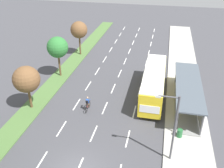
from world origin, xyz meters
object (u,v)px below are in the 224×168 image
at_px(median_tree_fourth, 79,30).
at_px(streetlight, 173,125).
at_px(trash_bin, 180,133).
at_px(cyclist, 88,104).
at_px(bus, 154,81).
at_px(median_tree_third, 58,47).
at_px(median_tree_second, 26,79).
at_px(bus_shelter, 190,93).

distance_m(median_tree_fourth, streetlight, 26.51).
bearing_deg(trash_bin, cyclist, 165.79).
distance_m(cyclist, trash_bin, 10.62).
bearing_deg(trash_bin, bus, 113.18).
xyz_separation_m(median_tree_third, median_tree_fourth, (0.17, 8.39, 0.00)).
height_order(bus, trash_bin, bus).
bearing_deg(median_tree_fourth, bus, -39.00).
relative_size(bus, trash_bin, 13.28).
relative_size(bus, median_tree_second, 2.17).
height_order(median_tree_second, trash_bin, median_tree_second).
xyz_separation_m(median_tree_third, streetlight, (15.74, -13.06, -0.55)).
height_order(bus, median_tree_third, median_tree_third).
relative_size(bus, streetlight, 1.74).
xyz_separation_m(bus, median_tree_second, (-13.66, -5.94, 1.73)).
xyz_separation_m(bus, cyclist, (-7.09, -4.87, -1.28)).
bearing_deg(median_tree_fourth, median_tree_third, -91.18).
height_order(median_tree_second, median_tree_fourth, median_tree_fourth).
xyz_separation_m(median_tree_second, median_tree_fourth, (0.26, 16.79, 0.65)).
height_order(median_tree_third, trash_bin, median_tree_third).
xyz_separation_m(bus, streetlight, (2.17, -10.60, 1.82)).
bearing_deg(bus_shelter, median_tree_fourth, 144.97).
relative_size(bus, median_tree_fourth, 1.96).
height_order(median_tree_third, median_tree_fourth, median_tree_third).
bearing_deg(median_tree_second, median_tree_third, 89.41).
bearing_deg(bus, trash_bin, -66.82).
height_order(streetlight, trash_bin, streetlight).
relative_size(bus_shelter, trash_bin, 13.68).
distance_m(bus, median_tree_second, 14.99).
height_order(bus_shelter, median_tree_third, median_tree_third).
distance_m(cyclist, streetlight, 11.32).
height_order(bus, streetlight, streetlight).
xyz_separation_m(bus_shelter, cyclist, (-11.37, -3.33, -1.08)).
bearing_deg(cyclist, median_tree_third, 131.50).
bearing_deg(median_tree_fourth, cyclist, -68.13).
height_order(bus_shelter, streetlight, streetlight).
relative_size(median_tree_fourth, trash_bin, 6.79).
xyz_separation_m(cyclist, median_tree_second, (-6.57, -1.07, 3.00)).
distance_m(bus_shelter, median_tree_third, 18.47).
bearing_deg(median_tree_fourth, bus_shelter, -35.03).
xyz_separation_m(bus, median_tree_third, (-13.57, 2.46, 2.37)).
bearing_deg(median_tree_fourth, median_tree_second, -90.89).
relative_size(median_tree_fourth, streetlight, 0.89).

